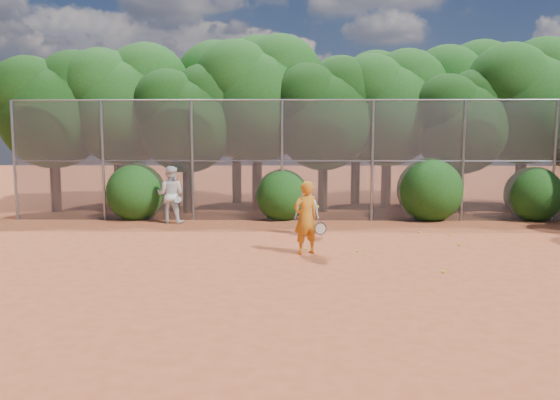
{
  "coord_description": "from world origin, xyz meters",
  "views": [
    {
      "loc": [
        -0.73,
        -12.16,
        2.83
      ],
      "look_at": [
        -1.0,
        2.5,
        1.1
      ],
      "focal_mm": 35.0,
      "sensor_mm": 36.0,
      "label": 1
    }
  ],
  "objects": [
    {
      "name": "ball_3",
      "position": [
        3.65,
        1.78,
        0.03
      ],
      "size": [
        0.07,
        0.07,
        0.07
      ],
      "primitive_type": "sphere",
      "color": "#B2DC28",
      "rests_on": "ground"
    },
    {
      "name": "fence_back",
      "position": [
        -0.12,
        6.0,
        2.05
      ],
      "size": [
        20.05,
        0.09,
        4.03
      ],
      "color": "gray",
      "rests_on": "ground"
    },
    {
      "name": "bush_2",
      "position": [
        4.0,
        6.3,
        1.1
      ],
      "size": [
        2.2,
        2.2,
        2.2
      ],
      "primitive_type": "sphere",
      "color": "#144511",
      "rests_on": "ground"
    },
    {
      "name": "ball_0",
      "position": [
        0.91,
        0.94,
        0.03
      ],
      "size": [
        0.07,
        0.07,
        0.07
      ],
      "primitive_type": "sphere",
      "color": "#B2DC28",
      "rests_on": "ground"
    },
    {
      "name": "player_yellow",
      "position": [
        -0.35,
        0.75,
        0.88
      ],
      "size": [
        0.88,
        0.68,
        1.76
      ],
      "rotation": [
        0.0,
        0.0,
        3.64
      ],
      "color": "orange",
      "rests_on": "ground"
    },
    {
      "name": "tree_2",
      "position": [
        -4.45,
        7.83,
        3.58
      ],
      "size": [
        3.99,
        3.47,
        5.47
      ],
      "color": "black",
      "rests_on": "ground"
    },
    {
      "name": "ground",
      "position": [
        0.0,
        0.0,
        0.0
      ],
      "size": [
        80.0,
        80.0,
        0.0
      ],
      "primitive_type": "plane",
      "color": "#A94826",
      "rests_on": "ground"
    },
    {
      "name": "tree_6",
      "position": [
        5.55,
        8.03,
        3.47
      ],
      "size": [
        3.86,
        3.36,
        5.29
      ],
      "color": "black",
      "rests_on": "ground"
    },
    {
      "name": "player_white",
      "position": [
        -4.62,
        5.4,
        0.93
      ],
      "size": [
        0.96,
        0.8,
        1.86
      ],
      "rotation": [
        0.0,
        0.0,
        3.06
      ],
      "color": "white",
      "rests_on": "ground"
    },
    {
      "name": "tree_12",
      "position": [
        6.56,
        11.24,
        4.51
      ],
      "size": [
        5.02,
        4.37,
        6.88
      ],
      "color": "black",
      "rests_on": "ground"
    },
    {
      "name": "tree_7",
      "position": [
        8.06,
        8.64,
        4.28
      ],
      "size": [
        4.77,
        4.14,
        6.53
      ],
      "color": "black",
      "rests_on": "ground"
    },
    {
      "name": "tree_3",
      "position": [
        -1.94,
        8.84,
        4.4
      ],
      "size": [
        4.89,
        4.26,
        6.7
      ],
      "color": "black",
      "rests_on": "ground"
    },
    {
      "name": "bush_1",
      "position": [
        -1.0,
        6.3,
        0.9
      ],
      "size": [
        1.8,
        1.8,
        1.8
      ],
      "primitive_type": "sphere",
      "color": "#144511",
      "rests_on": "ground"
    },
    {
      "name": "tree_10",
      "position": [
        -2.93,
        11.05,
        4.63
      ],
      "size": [
        5.15,
        4.48,
        7.06
      ],
      "color": "black",
      "rests_on": "ground"
    },
    {
      "name": "tree_9",
      "position": [
        -7.94,
        10.84,
        4.34
      ],
      "size": [
        4.83,
        4.2,
        6.62
      ],
      "color": "black",
      "rests_on": "ground"
    },
    {
      "name": "tree_5",
      "position": [
        3.06,
        9.04,
        4.05
      ],
      "size": [
        4.51,
        3.92,
        6.17
      ],
      "color": "black",
      "rests_on": "ground"
    },
    {
      "name": "tree_11",
      "position": [
        2.06,
        10.64,
        4.16
      ],
      "size": [
        4.64,
        4.03,
        6.35
      ],
      "color": "black",
      "rests_on": "ground"
    },
    {
      "name": "ball_1",
      "position": [
        3.8,
        3.13,
        0.03
      ],
      "size": [
        0.07,
        0.07,
        0.07
      ],
      "primitive_type": "sphere",
      "color": "#B2DC28",
      "rests_on": "ground"
    },
    {
      "name": "ball_5",
      "position": [
        3.05,
        3.62,
        0.03
      ],
      "size": [
        0.07,
        0.07,
        0.07
      ],
      "primitive_type": "sphere",
      "color": "#B2DC28",
      "rests_on": "ground"
    },
    {
      "name": "player_teen",
      "position": [
        -0.24,
        3.26,
        0.73
      ],
      "size": [
        0.72,
        0.49,
        1.46
      ],
      "rotation": [
        0.0,
        0.0,
        3.19
      ],
      "color": "silver",
      "rests_on": "ground"
    },
    {
      "name": "bush_0",
      "position": [
        -6.0,
        6.3,
        1.0
      ],
      "size": [
        2.0,
        2.0,
        2.0
      ],
      "primitive_type": "sphere",
      "color": "#144511",
      "rests_on": "ground"
    },
    {
      "name": "ball_2",
      "position": [
        2.44,
        -1.09,
        0.03
      ],
      "size": [
        0.07,
        0.07,
        0.07
      ],
      "primitive_type": "sphere",
      "color": "#B2DC28",
      "rests_on": "ground"
    },
    {
      "name": "bush_3",
      "position": [
        7.5,
        6.3,
        0.95
      ],
      "size": [
        1.9,
        1.9,
        1.9
      ],
      "primitive_type": "sphere",
      "color": "#144511",
      "rests_on": "ground"
    },
    {
      "name": "tree_0",
      "position": [
        -9.44,
        8.04,
        3.93
      ],
      "size": [
        4.38,
        3.81,
        6.0
      ],
      "color": "black",
      "rests_on": "ground"
    },
    {
      "name": "tree_4",
      "position": [
        0.55,
        8.24,
        3.76
      ],
      "size": [
        4.19,
        3.64,
        5.73
      ],
      "color": "black",
      "rests_on": "ground"
    },
    {
      "name": "ball_4",
      "position": [
        -0.33,
        1.16,
        0.03
      ],
      "size": [
        0.07,
        0.07,
        0.07
      ],
      "primitive_type": "sphere",
      "color": "#B2DC28",
      "rests_on": "ground"
    },
    {
      "name": "tree_1",
      "position": [
        -6.94,
        8.54,
        4.16
      ],
      "size": [
        4.64,
        4.03,
        6.35
      ],
      "color": "black",
      "rests_on": "ground"
    }
  ]
}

